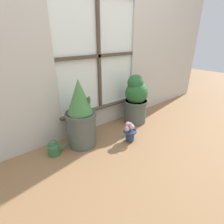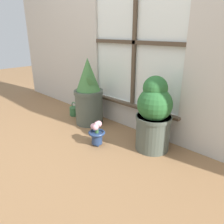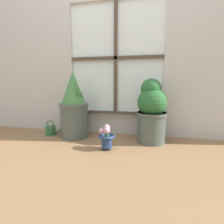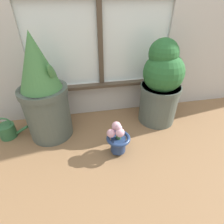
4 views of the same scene
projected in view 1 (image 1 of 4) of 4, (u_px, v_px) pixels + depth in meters
name	position (u px, v px, depth m)	size (l,w,h in m)	color
ground_plane	(134.00, 145.00, 1.93)	(10.00, 10.00, 0.00)	olive
wall_with_window	(97.00, 18.00, 1.86)	(4.40, 0.10, 2.50)	beige
potted_plant_left	(81.00, 116.00, 1.81)	(0.32, 0.32, 0.73)	#4C564C
potted_plant_right	(136.00, 100.00, 2.32)	(0.31, 0.31, 0.65)	#4C564C
flower_vase	(130.00, 132.00, 1.96)	(0.16, 0.16, 0.23)	navy
watering_can	(54.00, 149.00, 1.76)	(0.21, 0.12, 0.17)	#336B3D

